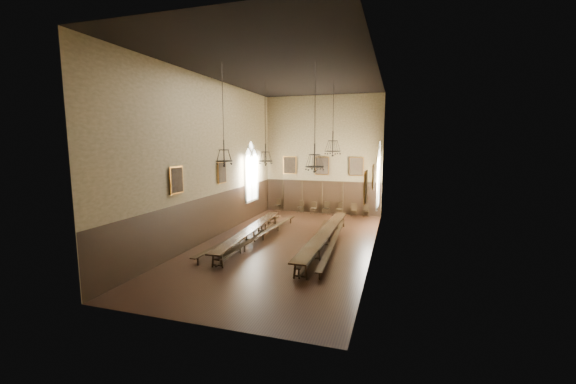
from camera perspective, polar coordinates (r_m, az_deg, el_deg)
The scene contains 33 objects.
floor at distance 19.36m, azimuth -0.11°, elevation -8.41°, with size 9.00×18.00×0.02m, color black.
ceiling at distance 18.92m, azimuth -0.12°, elevation 18.82°, with size 9.00×18.00×0.02m, color black.
wall_back at distance 27.32m, azimuth 5.60°, elevation 5.93°, with size 9.00×0.02×9.00m, color #94815B.
wall_front at distance 10.39m, azimuth -15.23°, elevation 2.48°, with size 9.00×0.02×9.00m, color #94815B.
wall_left at distance 20.41m, azimuth -12.33°, elevation 5.12°, with size 0.02×18.00×9.00m, color #94815B.
wall_right at distance 17.78m, azimuth 13.93°, elevation 4.68°, with size 0.02×18.00×9.00m, color #94815B.
wainscot_panelling at distance 19.04m, azimuth -0.12°, elevation -4.77°, with size 9.00×18.00×2.50m, color black, non-canonical shape.
table_left at distance 19.80m, azimuth -6.09°, elevation -6.94°, with size 1.26×9.49×0.74m.
table_right at distance 18.86m, azimuth 5.98°, elevation -7.57°, with size 0.81×10.52×0.82m.
bench_left_outer at distance 20.29m, azimuth -6.98°, elevation -6.84°, with size 0.83×9.91×0.45m.
bench_left_inner at distance 20.00m, azimuth -4.03°, elevation -7.03°, with size 0.82×9.78×0.44m.
bench_right_inner at distance 18.93m, azimuth 4.41°, elevation -7.94°, with size 0.91×9.27×0.42m.
bench_right_outer at distance 18.73m, azimuth 7.33°, elevation -8.12°, with size 0.82×9.72×0.44m.
chair_0 at distance 28.24m, azimuth -1.70°, elevation -2.52°, with size 0.57×0.57×1.04m.
chair_2 at distance 27.76m, azimuth 2.03°, elevation -2.78°, with size 0.52×0.52×0.93m.
chair_3 at distance 27.39m, azimuth 4.16°, elevation -2.95°, with size 0.43×0.43×0.91m.
chair_4 at distance 27.18m, azimuth 6.20°, elevation -3.01°, with size 0.52×0.52×0.98m.
chair_5 at distance 27.12m, azimuth 8.29°, elevation -3.09°, with size 0.52×0.52×0.96m.
chair_6 at distance 26.87m, azimuth 10.57°, elevation -3.26°, with size 0.44×0.44×0.94m.
chair_7 at distance 26.88m, azimuth 12.49°, elevation -3.32°, with size 0.42×0.42×0.92m.
chandelier_back_left at distance 21.38m, azimuth -3.66°, elevation 5.86°, with size 0.85×0.85×4.80m.
chandelier_back_right at distance 20.94m, azimuth 7.24°, elevation 7.28°, with size 0.94×0.94×4.21m.
chandelier_front_left at distance 16.71m, azimuth -10.30°, elevation 6.03°, with size 0.80×0.80×4.54m.
chandelier_front_right at distance 16.11m, azimuth 4.31°, elevation 5.23°, with size 0.85×0.85×4.78m.
portrait_back_0 at distance 27.88m, azimuth 0.27°, elevation 4.36°, with size 1.10×0.12×1.40m.
portrait_back_1 at distance 27.24m, azimuth 5.52°, elevation 4.24°, with size 1.10×0.12×1.40m.
portrait_back_2 at distance 26.82m, azimuth 10.97°, elevation 4.08°, with size 1.10×0.12×1.40m.
portrait_left_0 at distance 21.28m, azimuth -10.63°, elevation 3.12°, with size 0.12×1.00×1.30m.
portrait_left_1 at distance 17.45m, azimuth -17.57°, elevation 1.85°, with size 0.12×1.00×1.30m.
portrait_right_0 at distance 18.84m, azimuth 13.65°, elevation 2.42°, with size 0.12×1.00×1.30m.
portrait_right_1 at distance 14.38m, azimuth 12.45°, elevation 0.81°, with size 0.12×1.00×1.30m.
window_right at distance 23.34m, azimuth 14.48°, elevation 2.68°, with size 0.20×2.20×4.60m, color white, non-canonical shape.
window_left at distance 25.37m, azimuth -5.95°, elevation 3.29°, with size 0.20×2.20×4.60m, color white, non-canonical shape.
Camera 1 is at (5.58, -17.72, 5.44)m, focal length 22.00 mm.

